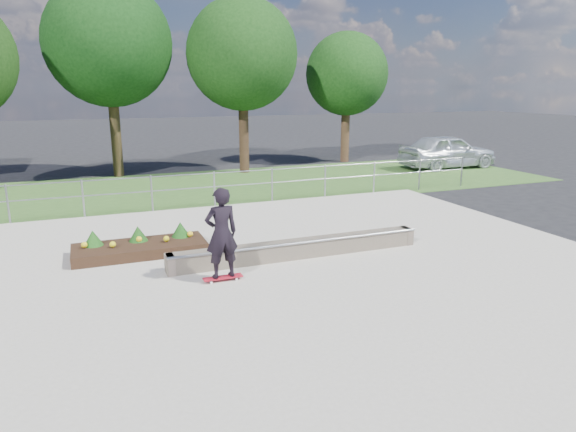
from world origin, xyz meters
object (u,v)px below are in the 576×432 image
object	(u,v)px
planter_bed	(140,246)
parked_car	(447,151)
skateboarder	(221,233)
grind_ledge	(299,249)

from	to	relation	value
planter_bed	parked_car	xyz separation A→B (m)	(15.39, 8.33, 0.58)
skateboarder	parked_car	distance (m)	17.68
planter_bed	grind_ledge	bearing A→B (deg)	-25.89
grind_ledge	skateboarder	size ratio (longest dim) A/B	3.13
grind_ledge	planter_bed	size ratio (longest dim) A/B	2.00
grind_ledge	skateboarder	distance (m)	2.28
skateboarder	grind_ledge	bearing A→B (deg)	21.85
grind_ledge	parked_car	bearing A→B (deg)	39.60
planter_bed	parked_car	size ratio (longest dim) A/B	0.62
skateboarder	planter_bed	bearing A→B (deg)	119.32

